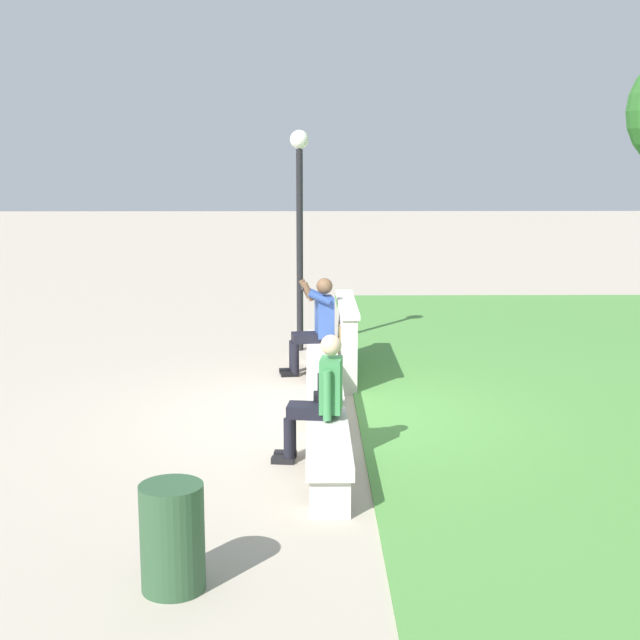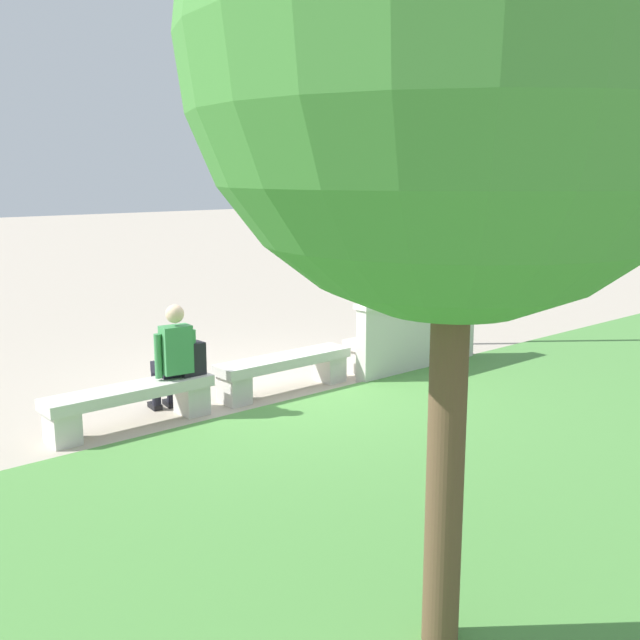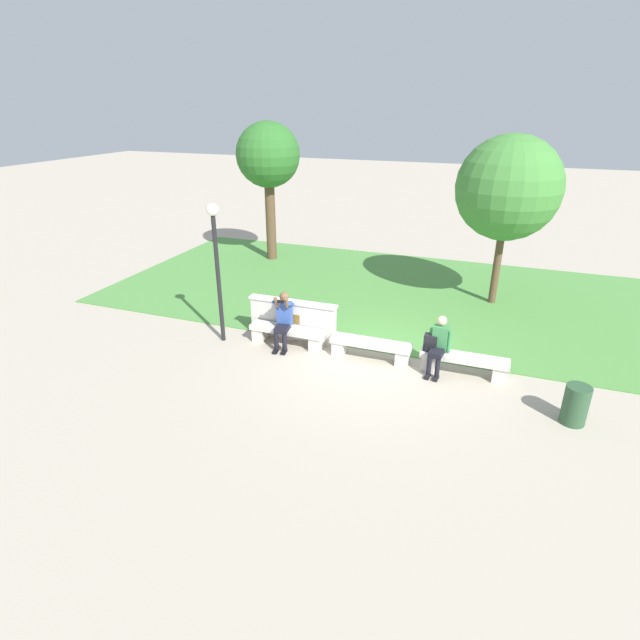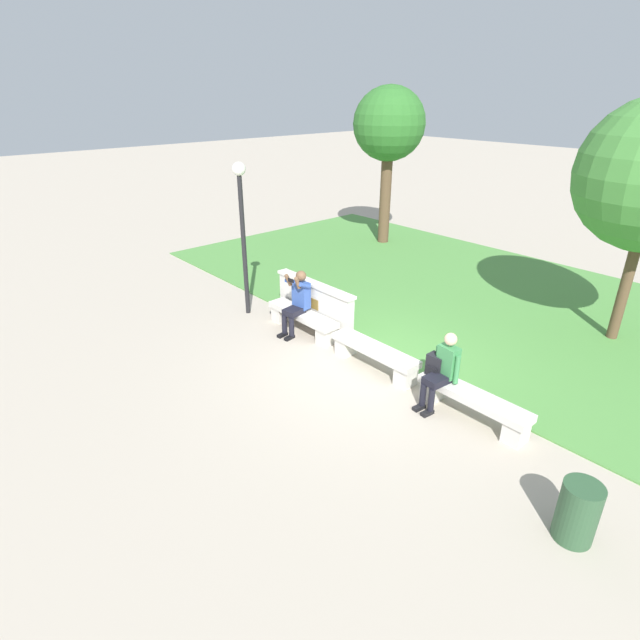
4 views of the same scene
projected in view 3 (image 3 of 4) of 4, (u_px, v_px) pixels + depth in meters
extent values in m
plane|color=#B2A593|center=(370.00, 359.00, 11.33)|extent=(80.00, 80.00, 0.00)
cube|color=#518E42|center=(408.00, 294.00, 15.09)|extent=(17.92, 8.00, 0.03)
cube|color=beige|center=(287.00, 330.00, 11.83)|extent=(1.83, 0.40, 0.12)
cube|color=beige|center=(260.00, 334.00, 12.15)|extent=(0.28, 0.34, 0.33)
cube|color=beige|center=(316.00, 343.00, 11.68)|extent=(0.28, 0.34, 0.33)
cube|color=beige|center=(371.00, 343.00, 11.18)|extent=(1.83, 0.40, 0.12)
cube|color=beige|center=(339.00, 347.00, 11.50)|extent=(0.28, 0.34, 0.33)
cube|color=beige|center=(402.00, 357.00, 11.03)|extent=(0.28, 0.34, 0.33)
cube|color=beige|center=(464.00, 358.00, 10.53)|extent=(1.83, 0.40, 0.12)
cube|color=beige|center=(428.00, 362.00, 10.85)|extent=(0.28, 0.34, 0.33)
cube|color=beige|center=(499.00, 373.00, 10.38)|extent=(0.28, 0.34, 0.33)
cube|color=beige|center=(293.00, 321.00, 12.08)|extent=(2.16, 0.18, 0.95)
cube|color=silver|center=(292.00, 302.00, 11.88)|extent=(2.22, 0.24, 0.06)
cube|color=brown|center=(291.00, 318.00, 11.95)|extent=(0.44, 0.02, 0.22)
cube|color=black|center=(276.00, 351.00, 11.61)|extent=(0.13, 0.25, 0.06)
cylinder|color=black|center=(276.00, 342.00, 11.59)|extent=(0.11, 0.11, 0.42)
cube|color=black|center=(284.00, 352.00, 11.57)|extent=(0.13, 0.25, 0.06)
cylinder|color=black|center=(285.00, 342.00, 11.55)|extent=(0.11, 0.11, 0.42)
cube|color=black|center=(282.00, 328.00, 11.63)|extent=(0.36, 0.46, 0.12)
cube|color=#33519E|center=(285.00, 313.00, 11.72)|extent=(0.37, 0.27, 0.56)
sphere|color=brown|center=(284.00, 297.00, 11.55)|extent=(0.22, 0.22, 0.22)
cylinder|color=#33519E|center=(275.00, 303.00, 11.55)|extent=(0.13, 0.32, 0.21)
cylinder|color=brown|center=(276.00, 302.00, 11.38)|extent=(0.08, 0.18, 0.27)
cylinder|color=#33519E|center=(291.00, 304.00, 11.48)|extent=(0.13, 0.32, 0.21)
cylinder|color=brown|center=(287.00, 303.00, 11.33)|extent=(0.13, 0.20, 0.27)
cube|color=black|center=(281.00, 302.00, 11.29)|extent=(0.15, 0.03, 0.08)
cube|color=black|center=(427.00, 376.00, 10.54)|extent=(0.12, 0.23, 0.06)
cylinder|color=black|center=(429.00, 366.00, 10.50)|extent=(0.10, 0.10, 0.42)
cube|color=black|center=(436.00, 378.00, 10.47)|extent=(0.12, 0.23, 0.06)
cylinder|color=black|center=(437.00, 368.00, 10.43)|extent=(0.10, 0.10, 0.42)
cube|color=black|center=(437.00, 352.00, 10.51)|extent=(0.32, 0.43, 0.12)
cube|color=#3D894C|center=(440.00, 337.00, 10.58)|extent=(0.34, 0.24, 0.52)
sphere|color=beige|center=(442.00, 321.00, 10.42)|extent=(0.20, 0.20, 0.20)
cylinder|color=#3D894C|center=(431.00, 338.00, 10.67)|extent=(0.08, 0.08, 0.48)
cylinder|color=#3D894C|center=(449.00, 342.00, 10.50)|extent=(0.08, 0.08, 0.48)
cube|color=black|center=(431.00, 342.00, 10.67)|extent=(0.28, 0.20, 0.36)
cube|color=black|center=(429.00, 348.00, 10.61)|extent=(0.20, 0.06, 0.16)
torus|color=black|center=(431.00, 334.00, 10.59)|extent=(0.10, 0.02, 0.10)
cylinder|color=brown|center=(271.00, 218.00, 17.85)|extent=(0.35, 0.35, 3.03)
sphere|color=#2D6B28|center=(268.00, 155.00, 16.98)|extent=(2.19, 2.19, 2.19)
cylinder|color=brown|center=(497.00, 263.00, 13.97)|extent=(0.21, 0.21, 2.43)
sphere|color=#428438|center=(508.00, 188.00, 13.15)|extent=(2.76, 2.76, 2.76)
cylinder|color=#2D5133|center=(576.00, 405.00, 8.94)|extent=(0.44, 0.44, 0.75)
cylinder|color=black|center=(219.00, 281.00, 11.61)|extent=(0.10, 0.10, 3.04)
sphere|color=white|center=(212.00, 210.00, 10.94)|extent=(0.28, 0.28, 0.28)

